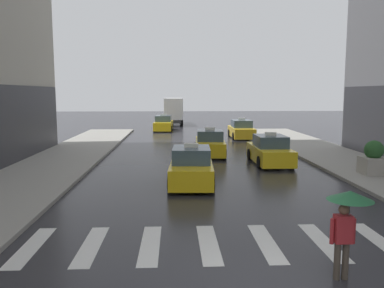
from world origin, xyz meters
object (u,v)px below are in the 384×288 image
object	(u,v)px
taxi_third	(210,144)
taxi_fourth	(241,130)
box_truck	(174,110)
taxi_second	(270,151)
planter_mid_block	(374,159)
taxi_fifth	(164,124)
taxi_lead	(191,167)
pedestrian_with_umbrella	(347,211)

from	to	relation	value
taxi_third	taxi_fourth	world-z (taller)	same
box_truck	taxi_second	bearing A→B (deg)	-78.77
taxi_third	planter_mid_block	distance (m)	10.01
taxi_fourth	box_truck	distance (m)	16.01
planter_mid_block	taxi_fifth	bearing A→B (deg)	114.10
taxi_lead	pedestrian_with_umbrella	bearing A→B (deg)	-72.55
taxi_fifth	pedestrian_with_umbrella	size ratio (longest dim) A/B	2.38
planter_mid_block	taxi_lead	bearing A→B (deg)	-173.70
pedestrian_with_umbrella	taxi_fourth	bearing A→B (deg)	85.09
taxi_second	planter_mid_block	size ratio (longest dim) A/B	2.84
taxi_third	pedestrian_with_umbrella	xyz separation A→B (m)	(1.35, -17.14, 0.79)
taxi_lead	taxi_fourth	xyz separation A→B (m)	(5.16, 17.30, 0.00)
taxi_second	taxi_fifth	bearing A→B (deg)	108.09
taxi_lead	taxi_third	distance (m)	8.11
taxi_third	box_truck	bearing A→B (deg)	95.58
box_truck	pedestrian_with_umbrella	distance (m)	41.44
taxi_second	taxi_third	world-z (taller)	same
taxi_lead	taxi_second	xyz separation A→B (m)	(4.63, 4.66, 0.00)
taxi_third	taxi_second	bearing A→B (deg)	-46.85
planter_mid_block	pedestrian_with_umbrella	bearing A→B (deg)	-119.79
taxi_fifth	taxi_lead	bearing A→B (deg)	-85.64
taxi_lead	taxi_fourth	size ratio (longest dim) A/B	1.02
taxi_lead	taxi_fifth	distance (m)	24.64
pedestrian_with_umbrella	box_truck	bearing A→B (deg)	95.13
taxi_fifth	planter_mid_block	bearing A→B (deg)	-65.90
taxi_second	taxi_fifth	world-z (taller)	same
taxi_lead	planter_mid_block	world-z (taller)	taxi_lead
taxi_fourth	taxi_lead	bearing A→B (deg)	-106.61
taxi_third	planter_mid_block	xyz separation A→B (m)	(7.15, -7.01, 0.15)
taxi_third	planter_mid_block	size ratio (longest dim) A/B	2.89
taxi_second	box_truck	size ratio (longest dim) A/B	0.60
taxi_second	box_truck	world-z (taller)	box_truck
taxi_lead	taxi_fourth	world-z (taller)	same
taxi_fourth	planter_mid_block	distance (m)	16.71
taxi_second	taxi_third	xyz separation A→B (m)	(-3.09, 3.30, 0.00)
pedestrian_with_umbrella	planter_mid_block	world-z (taller)	pedestrian_with_umbrella
taxi_lead	box_truck	bearing A→B (deg)	91.47
taxi_second	taxi_third	size ratio (longest dim) A/B	0.98
box_truck	planter_mid_block	world-z (taller)	box_truck
box_truck	taxi_lead	bearing A→B (deg)	-88.53
taxi_second	taxi_fourth	xyz separation A→B (m)	(0.53, 12.63, 0.00)
pedestrian_with_umbrella	planter_mid_block	xyz separation A→B (m)	(5.80, 10.13, -0.64)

